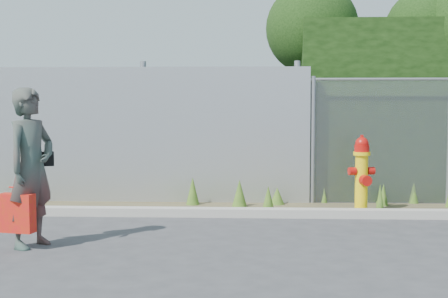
% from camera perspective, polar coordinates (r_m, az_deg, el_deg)
% --- Properties ---
extents(ground, '(80.00, 80.00, 0.00)m').
position_cam_1_polar(ground, '(7.19, 1.88, -8.81)').
color(ground, '#37373A').
rests_on(ground, ground).
extents(curb, '(16.00, 0.22, 0.12)m').
position_cam_1_polar(curb, '(8.94, 2.05, -5.83)').
color(curb, '#9B968C').
rests_on(curb, ground).
extents(weed_strip, '(16.00, 1.30, 0.55)m').
position_cam_1_polar(weed_strip, '(9.61, -0.11, -4.69)').
color(weed_strip, '#4A412A').
rests_on(weed_strip, ground).
extents(corrugated_fence, '(8.50, 0.21, 2.30)m').
position_cam_1_polar(corrugated_fence, '(10.57, -15.74, 1.25)').
color(corrugated_fence, '#AAADB1').
rests_on(corrugated_fence, ground).
extents(fire_hydrant, '(0.39, 0.35, 1.16)m').
position_cam_1_polar(fire_hydrant, '(9.31, 12.46, -2.41)').
color(fire_hydrant, yellow).
rests_on(fire_hydrant, ground).
extents(woman, '(0.65, 0.77, 1.80)m').
position_cam_1_polar(woman, '(7.32, -17.23, -1.64)').
color(woman, '#106959').
rests_on(woman, ground).
extents(red_tote_bag, '(0.39, 0.14, 0.51)m').
position_cam_1_polar(red_tote_bag, '(7.28, -18.39, -5.58)').
color(red_tote_bag, red).
extents(black_shoulder_bag, '(0.22, 0.09, 0.17)m').
position_cam_1_polar(black_shoulder_bag, '(7.52, -16.15, -0.87)').
color(black_shoulder_bag, black).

